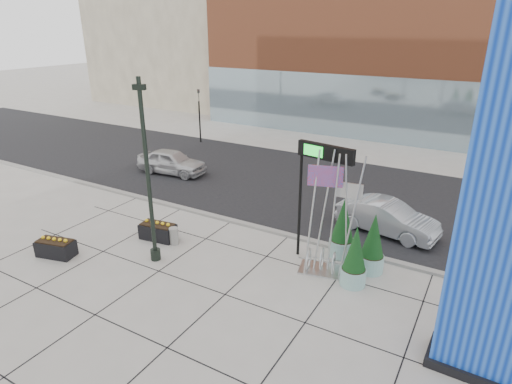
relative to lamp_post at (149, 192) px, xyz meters
The scene contains 17 objects.
ground 3.97m from the lamp_post, ahead, with size 160.00×160.00×0.00m, color #9E9991.
street_asphalt 11.11m from the lamp_post, 75.46° to the left, with size 80.00×12.00×0.02m, color black.
curb_edge 5.87m from the lamp_post, 58.46° to the left, with size 80.00×0.30×0.12m, color gray.
tower_podium 27.76m from the lamp_post, 82.32° to the left, with size 34.00×10.00×11.00m, color #A4512F.
tower_glass_front 22.89m from the lamp_post, 80.71° to the left, with size 34.00×0.60×5.00m, color #8CA5B2.
lamp_post is the anchor object (origin of this frame).
public_art_sculpture 6.91m from the lamp_post, 22.34° to the left, with size 2.24×1.45×4.71m.
concrete_bollard 2.87m from the lamp_post, 98.57° to the left, with size 0.38×0.38×0.73m, color gray.
overhead_street_sign 6.47m from the lamp_post, 30.06° to the left, with size 2.23×0.58×4.74m.
round_planter_east 7.83m from the lamp_post, 16.70° to the left, with size 0.91×0.91×2.28m.
round_planter_mid 8.50m from the lamp_post, 24.06° to the left, with size 0.94×0.94×2.36m.
round_planter_west 7.58m from the lamp_post, 32.52° to the left, with size 0.99×0.99×2.48m.
box_planter_north 3.06m from the lamp_post, 128.57° to the left, with size 1.62×0.96×0.84m.
box_planter_south 4.77m from the lamp_post, 154.30° to the right, with size 1.62×1.08×0.82m.
car_white_west 10.74m from the lamp_post, 126.70° to the left, with size 1.76×4.38×1.49m, color silver.
car_silver_mid 10.25m from the lamp_post, 43.25° to the left, with size 1.54×4.42×1.46m, color #A9ABB1.
traffic_signal 17.99m from the lamp_post, 121.17° to the left, with size 0.15×0.18×4.10m.
Camera 1 is at (8.11, -11.21, 8.70)m, focal length 30.00 mm.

